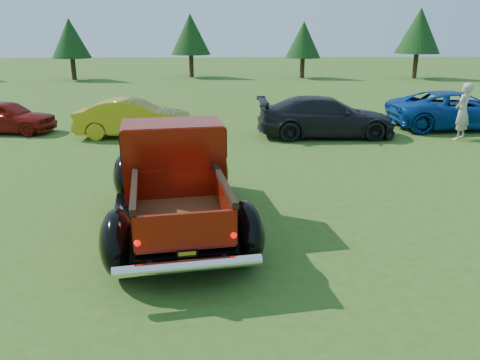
% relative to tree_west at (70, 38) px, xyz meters
% --- Properties ---
extents(ground, '(120.00, 120.00, 0.00)m').
position_rel_tree_west_xyz_m(ground, '(12.00, -29.00, -3.11)').
color(ground, '#365518').
rests_on(ground, ground).
extents(tree_west, '(2.94, 2.94, 4.60)m').
position_rel_tree_west_xyz_m(tree_west, '(0.00, 0.00, 0.00)').
color(tree_west, '#332114').
rests_on(tree_west, ground).
extents(tree_mid_left, '(3.20, 3.20, 5.00)m').
position_rel_tree_west_xyz_m(tree_mid_left, '(9.00, 2.00, 0.27)').
color(tree_mid_left, '#332114').
rests_on(tree_mid_left, ground).
extents(tree_mid_right, '(2.82, 2.82, 4.40)m').
position_rel_tree_west_xyz_m(tree_mid_right, '(18.00, 1.00, -0.14)').
color(tree_mid_right, '#332114').
rests_on(tree_mid_right, ground).
extents(tree_east, '(3.46, 3.46, 5.40)m').
position_rel_tree_west_xyz_m(tree_east, '(27.00, 0.50, 0.55)').
color(tree_east, '#332114').
rests_on(tree_east, ground).
extents(pickup_truck, '(3.31, 5.75, 2.04)m').
position_rel_tree_west_xyz_m(pickup_truck, '(10.81, -28.42, -2.14)').
color(pickup_truck, black).
rests_on(pickup_truck, ground).
extents(show_car_red, '(3.81, 1.96, 1.24)m').
position_rel_tree_west_xyz_m(show_car_red, '(3.50, -19.66, -2.49)').
color(show_car_red, maroon).
rests_on(show_car_red, ground).
extents(show_car_yellow, '(4.18, 1.50, 1.37)m').
position_rel_tree_west_xyz_m(show_car_yellow, '(8.50, -20.50, -2.42)').
color(show_car_yellow, '#A99216').
rests_on(show_car_yellow, ground).
extents(show_car_grey, '(5.01, 2.06, 1.45)m').
position_rel_tree_west_xyz_m(show_car_grey, '(15.50, -20.65, -2.38)').
color(show_car_grey, black).
rests_on(show_car_grey, ground).
extents(show_car_blue, '(5.34, 2.60, 1.46)m').
position_rel_tree_west_xyz_m(show_car_blue, '(20.98, -19.33, -2.38)').
color(show_car_blue, navy).
rests_on(show_car_blue, ground).
extents(spectator, '(0.87, 0.85, 2.01)m').
position_rel_tree_west_xyz_m(spectator, '(20.20, -21.31, -2.10)').
color(spectator, '#AFAB97').
rests_on(spectator, ground).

